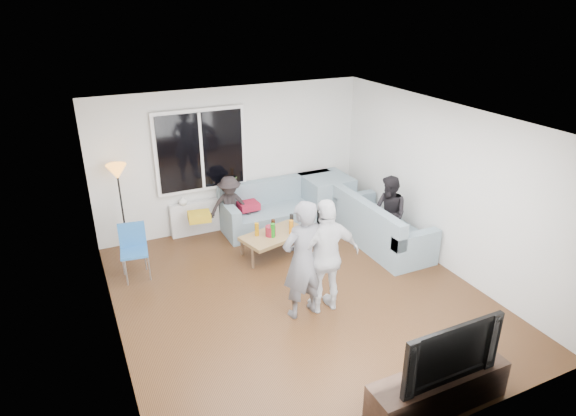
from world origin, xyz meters
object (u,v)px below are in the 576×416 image
side_chair (134,253)px  television (445,348)px  player_left (303,260)px  spectator_right (389,214)px  player_right (326,257)px  tv_console (438,390)px  floor_lamp (122,210)px  sofa_right_section (382,222)px  coffee_table (275,245)px  sofa_back_section (283,205)px  spectator_back (230,207)px

side_chair → television: television is taller
player_left → television: player_left is taller
spectator_right → television: 3.58m
player_right → tv_console: bearing=98.5°
floor_lamp → sofa_right_section: bearing=-21.5°
sofa_right_section → player_right: player_right is taller
coffee_table → tv_console: (0.21, -3.78, 0.02)m
player_right → sofa_back_section: bearing=-99.3°
sofa_back_section → television: 4.80m
player_right → floor_lamp: bearing=-48.7°
floor_lamp → spectator_right: 4.44m
side_chair → tv_console: side_chair is taller
floor_lamp → tv_console: floor_lamp is taller
player_left → spectator_back: size_ratio=1.48×
coffee_table → television: 3.83m
sofa_right_section → spectator_back: spectator_back is taller
side_chair → floor_lamp: size_ratio=0.55×
coffee_table → player_right: player_right is taller
floor_lamp → television: floor_lamp is taller
sofa_right_section → coffee_table: size_ratio=1.82×
sofa_back_section → side_chair: side_chair is taller
sofa_back_section → player_right: player_right is taller
player_right → television: player_right is taller
sofa_back_section → spectator_back: spectator_back is taller
tv_console → floor_lamp: bearing=116.2°
coffee_table → sofa_right_section: bearing=-13.2°
sofa_back_section → spectator_right: spectator_right is taller
player_right → tv_console: (0.19, -2.09, -0.60)m
sofa_right_section → side_chair: 4.13m
side_chair → television: bearing=-51.3°
player_left → floor_lamp: bearing=-63.1°
television → player_left: bearing=104.4°
coffee_table → floor_lamp: 2.58m
floor_lamp → television: bearing=-63.8°
side_chair → spectator_right: (4.07, -0.86, 0.22)m
side_chair → spectator_back: (1.81, 0.76, 0.14)m
sofa_back_section → sofa_right_section: 1.88m
tv_console → sofa_right_section: bearing=64.0°
player_right → spectator_right: player_right is taller
side_chair → player_left: 2.74m
player_left → spectator_back: (-0.09, 2.69, -0.27)m
floor_lamp → player_left: bearing=-56.3°
side_chair → spectator_back: spectator_back is taller
side_chair → sofa_right_section: bearing=-2.1°
tv_console → television: bearing=180.0°
tv_console → television: size_ratio=1.36×
sofa_right_section → player_left: 2.54m
sofa_back_section → player_left: bearing=-109.4°
spectator_back → tv_console: spectator_back is taller
coffee_table → side_chair: 2.26m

